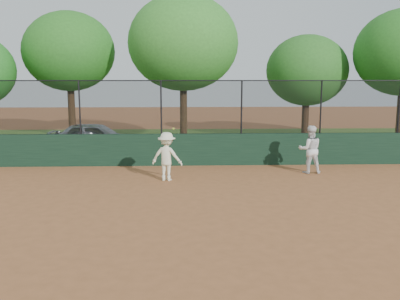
{
  "coord_description": "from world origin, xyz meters",
  "views": [
    {
      "loc": [
        0.32,
        -10.6,
        3.28
      ],
      "look_at": [
        0.8,
        2.2,
        1.2
      ],
      "focal_mm": 40.0,
      "sensor_mm": 36.0,
      "label": 1
    }
  ],
  "objects_px": {
    "player_second": "(310,149)",
    "tree_3": "(307,71)",
    "parked_car": "(96,138)",
    "player_main": "(167,156)",
    "tree_2": "(183,43)",
    "tree_1": "(69,52)"
  },
  "relations": [
    {
      "from": "player_second",
      "to": "tree_2",
      "type": "height_order",
      "value": "tree_2"
    },
    {
      "from": "parked_car",
      "to": "tree_2",
      "type": "height_order",
      "value": "tree_2"
    },
    {
      "from": "parked_car",
      "to": "tree_1",
      "type": "bearing_deg",
      "value": 26.9
    },
    {
      "from": "player_main",
      "to": "tree_3",
      "type": "distance_m",
      "value": 11.4
    },
    {
      "from": "player_second",
      "to": "tree_3",
      "type": "relative_size",
      "value": 0.3
    },
    {
      "from": "player_main",
      "to": "player_second",
      "type": "bearing_deg",
      "value": 11.04
    },
    {
      "from": "parked_car",
      "to": "tree_1",
      "type": "height_order",
      "value": "tree_1"
    },
    {
      "from": "tree_3",
      "to": "tree_1",
      "type": "bearing_deg",
      "value": 176.6
    },
    {
      "from": "parked_car",
      "to": "tree_2",
      "type": "xyz_separation_m",
      "value": [
        3.87,
        2.17,
        4.22
      ]
    },
    {
      "from": "parked_car",
      "to": "player_main",
      "type": "distance_m",
      "value": 6.34
    },
    {
      "from": "parked_car",
      "to": "player_main",
      "type": "xyz_separation_m",
      "value": [
        3.32,
        -5.41,
        0.1
      ]
    },
    {
      "from": "player_second",
      "to": "tree_3",
      "type": "bearing_deg",
      "value": -102.1
    },
    {
      "from": "player_second",
      "to": "parked_car",
      "type": "bearing_deg",
      "value": -26.43
    },
    {
      "from": "tree_1",
      "to": "player_main",
      "type": "bearing_deg",
      "value": -60.64
    },
    {
      "from": "tree_3",
      "to": "player_second",
      "type": "bearing_deg",
      "value": -104.07
    },
    {
      "from": "player_second",
      "to": "tree_1",
      "type": "xyz_separation_m",
      "value": [
        -10.19,
        8.43,
        3.77
      ]
    },
    {
      "from": "parked_car",
      "to": "player_second",
      "type": "xyz_separation_m",
      "value": [
        8.23,
        -4.45,
        0.14
      ]
    },
    {
      "from": "player_main",
      "to": "tree_2",
      "type": "relative_size",
      "value": 0.24
    },
    {
      "from": "tree_3",
      "to": "tree_2",
      "type": "bearing_deg",
      "value": -170.24
    },
    {
      "from": "player_second",
      "to": "tree_2",
      "type": "bearing_deg",
      "value": -54.67
    },
    {
      "from": "tree_3",
      "to": "player_main",
      "type": "bearing_deg",
      "value": -128.31
    },
    {
      "from": "tree_1",
      "to": "tree_3",
      "type": "height_order",
      "value": "tree_1"
    }
  ]
}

